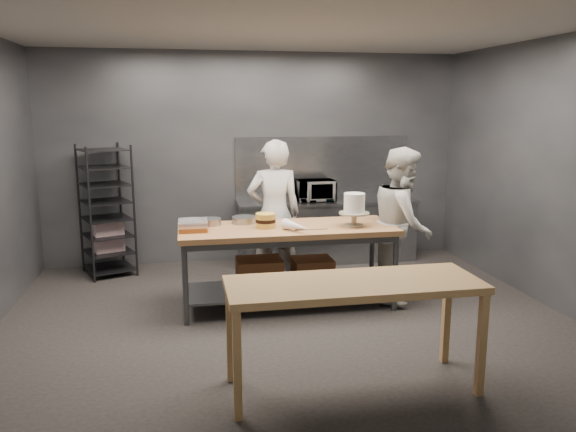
{
  "coord_description": "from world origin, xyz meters",
  "views": [
    {
      "loc": [
        -1.05,
        -5.57,
        2.25
      ],
      "look_at": [
        0.08,
        0.39,
        1.05
      ],
      "focal_mm": 35.0,
      "sensor_mm": 36.0,
      "label": 1
    }
  ],
  "objects_px": {
    "near_counter": "(354,292)",
    "frosted_cake_stand": "(354,206)",
    "work_table": "(285,256)",
    "speed_rack": "(107,212)",
    "chef_behind": "(274,214)",
    "chef_right": "(402,224)",
    "microwave": "(315,190)",
    "layer_cake": "(266,221)"
  },
  "relations": [
    {
      "from": "near_counter",
      "to": "frosted_cake_stand",
      "type": "distance_m",
      "value": 1.98
    },
    {
      "from": "work_table",
      "to": "speed_rack",
      "type": "relative_size",
      "value": 1.37
    },
    {
      "from": "chef_behind",
      "to": "chef_right",
      "type": "bearing_deg",
      "value": 151.85
    },
    {
      "from": "frosted_cake_stand",
      "to": "microwave",
      "type": "bearing_deg",
      "value": 89.99
    },
    {
      "from": "frosted_cake_stand",
      "to": "speed_rack",
      "type": "bearing_deg",
      "value": 148.29
    },
    {
      "from": "chef_right",
      "to": "frosted_cake_stand",
      "type": "bearing_deg",
      "value": 123.83
    },
    {
      "from": "chef_right",
      "to": "frosted_cake_stand",
      "type": "xyz_separation_m",
      "value": [
        -0.63,
        -0.12,
        0.26
      ]
    },
    {
      "from": "near_counter",
      "to": "microwave",
      "type": "relative_size",
      "value": 3.69
    },
    {
      "from": "chef_right",
      "to": "layer_cake",
      "type": "bearing_deg",
      "value": 113.35
    },
    {
      "from": "microwave",
      "to": "near_counter",
      "type": "bearing_deg",
      "value": -98.85
    },
    {
      "from": "speed_rack",
      "to": "chef_right",
      "type": "bearing_deg",
      "value": -25.32
    },
    {
      "from": "work_table",
      "to": "frosted_cake_stand",
      "type": "xyz_separation_m",
      "value": [
        0.76,
        -0.13,
        0.58
      ]
    },
    {
      "from": "speed_rack",
      "to": "microwave",
      "type": "distance_m",
      "value": 2.89
    },
    {
      "from": "near_counter",
      "to": "frosted_cake_stand",
      "type": "xyz_separation_m",
      "value": [
        0.58,
        1.87,
        0.34
      ]
    },
    {
      "from": "microwave",
      "to": "layer_cake",
      "type": "height_order",
      "value": "microwave"
    },
    {
      "from": "work_table",
      "to": "near_counter",
      "type": "height_order",
      "value": "work_table"
    },
    {
      "from": "chef_behind",
      "to": "microwave",
      "type": "relative_size",
      "value": 3.4
    },
    {
      "from": "near_counter",
      "to": "layer_cake",
      "type": "xyz_separation_m",
      "value": [
        -0.4,
        1.98,
        0.19
      ]
    },
    {
      "from": "near_counter",
      "to": "chef_right",
      "type": "distance_m",
      "value": 2.33
    },
    {
      "from": "chef_behind",
      "to": "microwave",
      "type": "distance_m",
      "value": 1.25
    },
    {
      "from": "near_counter",
      "to": "microwave",
      "type": "distance_m",
      "value": 3.78
    },
    {
      "from": "chef_behind",
      "to": "near_counter",
      "type": "bearing_deg",
      "value": 94.21
    },
    {
      "from": "chef_behind",
      "to": "chef_right",
      "type": "height_order",
      "value": "chef_behind"
    },
    {
      "from": "chef_right",
      "to": "frosted_cake_stand",
      "type": "distance_m",
      "value": 0.69
    },
    {
      "from": "chef_right",
      "to": "near_counter",
      "type": "bearing_deg",
      "value": 171.67
    },
    {
      "from": "chef_behind",
      "to": "layer_cake",
      "type": "xyz_separation_m",
      "value": [
        -0.22,
        -0.77,
        0.08
      ]
    },
    {
      "from": "chef_behind",
      "to": "work_table",
      "type": "bearing_deg",
      "value": 90.69
    },
    {
      "from": "work_table",
      "to": "microwave",
      "type": "xyz_separation_m",
      "value": [
        0.76,
        1.73,
        0.48
      ]
    },
    {
      "from": "microwave",
      "to": "frosted_cake_stand",
      "type": "distance_m",
      "value": 1.86
    },
    {
      "from": "near_counter",
      "to": "frosted_cake_stand",
      "type": "bearing_deg",
      "value": 72.75
    },
    {
      "from": "chef_right",
      "to": "microwave",
      "type": "xyz_separation_m",
      "value": [
        -0.62,
        1.74,
        0.16
      ]
    },
    {
      "from": "chef_right",
      "to": "microwave",
      "type": "bearing_deg",
      "value": 42.67
    },
    {
      "from": "work_table",
      "to": "chef_right",
      "type": "xyz_separation_m",
      "value": [
        1.38,
        -0.01,
        0.32
      ]
    },
    {
      "from": "near_counter",
      "to": "speed_rack",
      "type": "relative_size",
      "value": 1.14
    },
    {
      "from": "near_counter",
      "to": "chef_behind",
      "type": "relative_size",
      "value": 1.08
    },
    {
      "from": "microwave",
      "to": "chef_right",
      "type": "bearing_deg",
      "value": -70.23
    },
    {
      "from": "chef_right",
      "to": "layer_cake",
      "type": "height_order",
      "value": "chef_right"
    },
    {
      "from": "near_counter",
      "to": "frosted_cake_stand",
      "type": "height_order",
      "value": "frosted_cake_stand"
    },
    {
      "from": "chef_behind",
      "to": "layer_cake",
      "type": "height_order",
      "value": "chef_behind"
    },
    {
      "from": "work_table",
      "to": "chef_right",
      "type": "bearing_deg",
      "value": -0.49
    },
    {
      "from": "chef_behind",
      "to": "frosted_cake_stand",
      "type": "height_order",
      "value": "chef_behind"
    },
    {
      "from": "work_table",
      "to": "frosted_cake_stand",
      "type": "bearing_deg",
      "value": -9.93
    }
  ]
}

